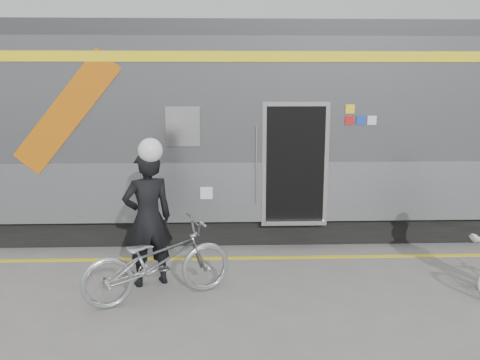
{
  "coord_description": "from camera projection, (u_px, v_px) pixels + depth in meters",
  "views": [
    {
      "loc": [
        -0.82,
        -6.26,
        3.05
      ],
      "look_at": [
        -0.54,
        1.6,
        1.5
      ],
      "focal_mm": 38.0,
      "sensor_mm": 36.0,
      "label": 1
    }
  ],
  "objects": [
    {
      "name": "safety_strip",
      "position": [
        270.0,
        258.0,
        8.86
      ],
      "size": [
        24.0,
        0.12,
        0.01
      ],
      "primitive_type": "cube",
      "color": "yellow",
      "rests_on": "ground"
    },
    {
      "name": "man",
      "position": [
        148.0,
        219.0,
        7.55
      ],
      "size": [
        0.88,
        0.75,
        2.05
      ],
      "primitive_type": "imported",
      "rotation": [
        0.0,
        0.0,
        3.55
      ],
      "color": "black",
      "rests_on": "ground"
    },
    {
      "name": "bicycle_left",
      "position": [
        158.0,
        261.0,
        7.1
      ],
      "size": [
        2.26,
        1.54,
        1.13
      ],
      "primitive_type": "imported",
      "rotation": [
        0.0,
        0.0,
        1.98
      ],
      "color": "#9FA3A6",
      "rests_on": "ground"
    },
    {
      "name": "ground",
      "position": [
        284.0,
        313.0,
        6.75
      ],
      "size": [
        90.0,
        90.0,
        0.0
      ],
      "primitive_type": "plane",
      "color": "slate",
      "rests_on": "ground"
    },
    {
      "name": "train",
      "position": [
        179.0,
        130.0,
        10.41
      ],
      "size": [
        24.0,
        3.17,
        4.1
      ],
      "color": "black",
      "rests_on": "ground"
    },
    {
      "name": "helmet_man",
      "position": [
        145.0,
        139.0,
        7.32
      ],
      "size": [
        0.35,
        0.35,
        0.35
      ],
      "primitive_type": "sphere",
      "color": "white",
      "rests_on": "man"
    }
  ]
}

